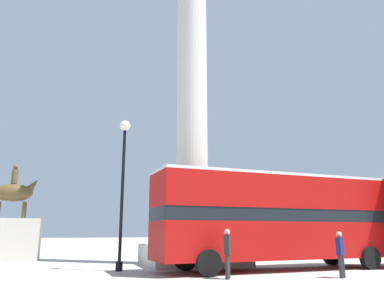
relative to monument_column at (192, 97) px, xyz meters
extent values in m
plane|color=#ADA89E|center=(0.00, 0.00, -9.16)|extent=(200.00, 200.00, 0.00)
cube|color=beige|center=(0.00, 0.00, -8.66)|extent=(4.86, 4.86, 1.00)
cube|color=beige|center=(0.00, 0.00, -7.67)|extent=(3.50, 3.50, 1.00)
cylinder|color=beige|center=(0.00, 0.00, 3.28)|extent=(1.72, 1.72, 20.90)
cube|color=#A80F0C|center=(2.87, -3.90, -7.88)|extent=(11.54, 3.33, 1.57)
cube|color=black|center=(2.87, -3.90, -6.81)|extent=(11.54, 3.28, 0.55)
cube|color=#A80F0C|center=(2.87, -3.90, -5.82)|extent=(11.54, 3.33, 1.44)
cube|color=silver|center=(2.87, -3.90, -5.04)|extent=(11.54, 3.33, 0.12)
cylinder|color=black|center=(6.76, -2.36, -8.66)|extent=(1.02, 0.37, 1.00)
cylinder|color=black|center=(6.94, -4.85, -8.66)|extent=(1.02, 0.37, 1.00)
cylinder|color=black|center=(-1.19, -2.94, -8.66)|extent=(1.02, 0.37, 1.00)
cylinder|color=black|center=(-1.01, -5.44, -8.66)|extent=(1.02, 0.37, 1.00)
cube|color=beige|center=(-9.64, 5.36, -7.96)|extent=(3.53, 2.54, 2.41)
ellipsoid|color=brown|center=(-9.64, 5.36, -5.22)|extent=(2.26, 1.09, 1.06)
cone|color=brown|center=(-8.56, 5.37, -4.74)|extent=(1.03, 0.60, 1.12)
cylinder|color=brown|center=(-9.64, 5.36, -4.24)|extent=(0.36, 0.36, 0.90)
sphere|color=brown|center=(-9.64, 5.36, -3.65)|extent=(0.28, 0.28, 0.28)
cylinder|color=brown|center=(-8.92, 5.66, -6.25)|extent=(0.20, 0.20, 1.01)
cylinder|color=brown|center=(-8.91, 5.08, -6.25)|extent=(0.20, 0.20, 1.01)
cylinder|color=black|center=(-3.98, -2.29, -8.96)|extent=(0.31, 0.31, 0.40)
cylinder|color=black|center=(-3.98, -2.29, -6.04)|extent=(0.14, 0.14, 6.25)
sphere|color=white|center=(-3.98, -2.29, -2.67)|extent=(0.49, 0.49, 0.49)
cylinder|color=#28282D|center=(3.67, -7.11, -8.76)|extent=(0.14, 0.14, 0.81)
cylinder|color=#28282D|center=(3.47, -7.25, -8.76)|extent=(0.14, 0.14, 0.81)
cube|color=#191E51|center=(3.57, -7.18, -8.04)|extent=(0.46, 0.39, 0.64)
sphere|color=tan|center=(3.57, -7.18, -7.61)|extent=(0.22, 0.22, 0.22)
cylinder|color=#28282D|center=(-0.62, -6.36, -8.74)|extent=(0.14, 0.14, 0.85)
cylinder|color=#28282D|center=(-0.49, -6.15, -8.74)|extent=(0.14, 0.14, 0.85)
cube|color=black|center=(-0.56, -6.25, -7.98)|extent=(0.40, 0.49, 0.67)
sphere|color=tan|center=(-0.56, -6.25, -7.53)|extent=(0.23, 0.23, 0.23)
camera|label=1|loc=(-5.89, -19.35, -7.53)|focal=35.00mm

